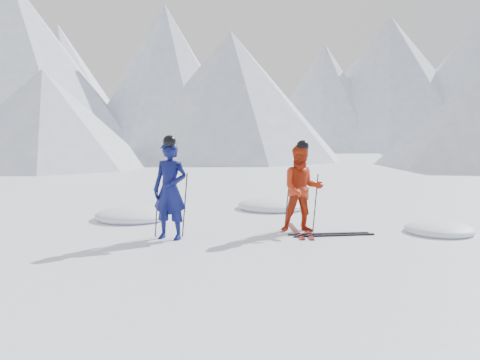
{
  "coord_description": "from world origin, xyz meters",
  "views": [
    {
      "loc": [
        -1.4,
        -10.23,
        2.2
      ],
      "look_at": [
        -1.97,
        0.5,
        1.1
      ],
      "focal_mm": 38.0,
      "sensor_mm": 36.0,
      "label": 1
    }
  ],
  "objects": [
    {
      "name": "skier_blue",
      "position": [
        -3.31,
        -0.37,
        0.98
      ],
      "size": [
        0.82,
        0.65,
        1.96
      ],
      "primitive_type": "imported",
      "rotation": [
        0.0,
        0.0,
        -0.29
      ],
      "color": "#0C1049",
      "rests_on": "ground"
    },
    {
      "name": "mountain_range",
      "position": [
        5.71,
        35.31,
        6.72
      ],
      "size": [
        106.15,
        62.94,
        15.53
      ],
      "color": "#B2BCD1",
      "rests_on": "ground"
    },
    {
      "name": "pole_red_right",
      "position": [
        -0.36,
        0.62,
        0.61
      ],
      "size": [
        0.12,
        0.09,
        1.23
      ],
      "primitive_type": "cylinder",
      "rotation": [
        -0.05,
        0.08,
        0.0
      ],
      "color": "black",
      "rests_on": "ground"
    },
    {
      "name": "ski_loose_b",
      "position": [
        -0.01,
        0.07,
        0.01
      ],
      "size": [
        1.68,
        0.42,
        0.03
      ],
      "primitive_type": "cube",
      "rotation": [
        0.0,
        0.0,
        1.77
      ],
      "color": "black",
      "rests_on": "ground"
    },
    {
      "name": "ground",
      "position": [
        0.0,
        0.0,
        0.0
      ],
      "size": [
        160.0,
        160.0,
        0.0
      ],
      "primitive_type": "plane",
      "color": "white",
      "rests_on": "ground"
    },
    {
      "name": "ski_worn_right",
      "position": [
        -0.54,
        0.47,
        0.01
      ],
      "size": [
        0.16,
        1.7,
        0.03
      ],
      "primitive_type": "cube",
      "rotation": [
        0.0,
        0.0,
        0.04
      ],
      "color": "black",
      "rests_on": "ground"
    },
    {
      "name": "pole_blue_right",
      "position": [
        -3.06,
        -0.12,
        0.65
      ],
      "size": [
        0.13,
        0.08,
        1.3
      ],
      "primitive_type": "cylinder",
      "rotation": [
        -0.04,
        0.08,
        0.0
      ],
      "color": "black",
      "rests_on": "ground"
    },
    {
      "name": "skier_red",
      "position": [
        -0.66,
        0.47,
        0.92
      ],
      "size": [
        0.94,
        0.76,
        1.84
      ],
      "primitive_type": "imported",
      "rotation": [
        0.0,
        0.0,
        0.07
      ],
      "color": "#AB280D",
      "rests_on": "ground"
    },
    {
      "name": "ski_loose_a",
      "position": [
        -0.11,
        0.22,
        0.01
      ],
      "size": [
        1.69,
        0.37,
        0.03
      ],
      "primitive_type": "cube",
      "rotation": [
        0.0,
        0.0,
        1.73
      ],
      "color": "black",
      "rests_on": "ground"
    },
    {
      "name": "snow_lumps",
      "position": [
        -1.97,
        2.3,
        0.0
      ],
      "size": [
        8.53,
        4.71,
        0.41
      ],
      "color": "white",
      "rests_on": "ground"
    },
    {
      "name": "ski_worn_left",
      "position": [
        -0.78,
        0.47,
        0.01
      ],
      "size": [
        0.27,
        1.7,
        0.03
      ],
      "primitive_type": "cube",
      "rotation": [
        0.0,
        0.0,
        0.11
      ],
      "color": "black",
      "rests_on": "ground"
    },
    {
      "name": "pole_blue_left",
      "position": [
        -3.61,
        -0.22,
        0.65
      ],
      "size": [
        0.13,
        0.09,
        1.3
      ],
      "primitive_type": "cylinder",
      "rotation": [
        0.05,
        0.08,
        0.0
      ],
      "color": "black",
      "rests_on": "ground"
    },
    {
      "name": "pole_red_left",
      "position": [
        -0.96,
        0.72,
        0.61
      ],
      "size": [
        0.12,
        0.1,
        1.23
      ],
      "primitive_type": "cylinder",
      "rotation": [
        0.06,
        0.08,
        0.0
      ],
      "color": "black",
      "rests_on": "ground"
    }
  ]
}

